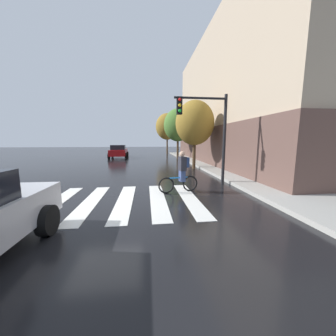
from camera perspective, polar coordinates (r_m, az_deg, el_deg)
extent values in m
plane|color=black|center=(6.97, -18.83, -9.66)|extent=(120.00, 120.00, 0.00)
cube|color=#9E9B93|center=(9.97, 40.71, -5.44)|extent=(6.50, 50.00, 0.15)
cube|color=silver|center=(8.04, -38.96, -8.67)|extent=(0.55, 4.05, 0.01)
cube|color=silver|center=(7.48, -31.30, -9.16)|extent=(0.55, 4.05, 0.01)
cube|color=silver|center=(7.08, -22.57, -9.52)|extent=(0.55, 4.05, 0.01)
cube|color=silver|center=(6.86, -13.03, -9.67)|extent=(0.55, 4.05, 0.01)
cube|color=silver|center=(6.83, -3.13, -9.54)|extent=(0.55, 4.05, 0.01)
cube|color=silver|center=(6.99, 6.56, -9.15)|extent=(0.55, 4.05, 0.01)
cylinder|color=black|center=(5.10, -32.91, -13.26)|extent=(0.25, 0.68, 0.68)
cube|color=maroon|center=(23.87, -14.82, 4.67)|extent=(2.03, 4.69, 0.70)
cube|color=black|center=(23.69, -14.91, 6.16)|extent=(1.74, 2.27, 0.55)
cylinder|color=black|center=(25.48, -16.63, 4.02)|extent=(0.27, 0.69, 0.68)
cylinder|color=black|center=(25.29, -12.27, 4.14)|extent=(0.27, 0.69, 0.68)
cylinder|color=black|center=(22.55, -17.61, 3.46)|extent=(0.27, 0.69, 0.68)
cylinder|color=black|center=(22.34, -12.69, 3.60)|extent=(0.27, 0.69, 0.68)
torus|color=black|center=(7.87, 6.78, -4.73)|extent=(0.66, 0.19, 0.66)
torus|color=black|center=(7.50, -0.55, -5.33)|extent=(0.66, 0.19, 0.66)
cylinder|color=#1972BF|center=(7.61, 3.22, -2.98)|extent=(0.88, 0.23, 0.05)
cylinder|color=#1972BF|center=(7.65, 4.33, -2.39)|extent=(0.04, 0.04, 0.45)
cube|color=#384772|center=(7.64, 4.33, -2.02)|extent=(0.25, 0.31, 0.56)
cube|color=#26262D|center=(7.58, 4.37, 1.33)|extent=(0.31, 0.40, 0.56)
sphere|color=tan|center=(7.54, 4.40, 4.35)|extent=(0.22, 0.22, 0.22)
cube|color=navy|center=(7.64, 5.62, 1.75)|extent=(0.21, 0.31, 0.40)
cylinder|color=black|center=(9.27, 16.80, 7.97)|extent=(0.14, 0.14, 4.20)
cylinder|color=black|center=(9.06, 9.91, 20.31)|extent=(2.40, 0.10, 0.10)
cube|color=black|center=(8.78, 3.50, 18.48)|extent=(0.24, 0.20, 0.76)
sphere|color=red|center=(8.72, 3.65, 20.16)|extent=(0.14, 0.14, 0.14)
sphere|color=gold|center=(8.67, 3.64, 18.61)|extent=(0.14, 0.14, 0.14)
sphere|color=green|center=(8.63, 3.62, 17.04)|extent=(0.14, 0.14, 0.14)
cylinder|color=gold|center=(16.18, 14.73, 2.29)|extent=(0.22, 0.22, 0.65)
sphere|color=gold|center=(16.15, 14.78, 3.57)|extent=(0.18, 0.18, 0.18)
cylinder|color=gold|center=(16.24, 15.26, 2.40)|extent=(0.12, 0.09, 0.09)
cylinder|color=#4C3823|center=(14.20, 7.97, 4.34)|extent=(0.24, 0.24, 2.27)
ellipsoid|color=olive|center=(14.23, 8.16, 13.47)|extent=(2.82, 2.82, 3.25)
cylinder|color=#4C3823|center=(21.94, 2.97, 6.21)|extent=(0.24, 0.24, 2.60)
ellipsoid|color=#47722D|center=(22.00, 3.02, 12.97)|extent=(3.23, 3.23, 3.71)
cylinder|color=#4C3823|center=(30.35, -0.26, 7.09)|extent=(0.24, 0.24, 2.90)
ellipsoid|color=olive|center=(30.42, -0.27, 12.55)|extent=(3.61, 3.61, 4.15)
cube|color=brown|center=(22.45, 34.28, 5.61)|extent=(18.92, 22.03, 3.20)
cube|color=tan|center=(23.07, 35.54, 20.28)|extent=(18.54, 21.59, 8.53)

